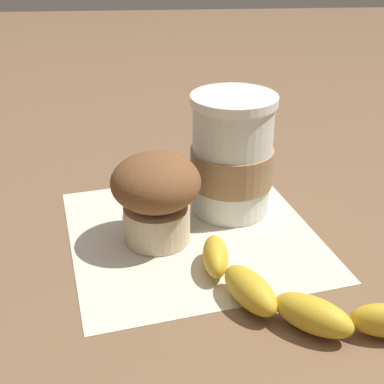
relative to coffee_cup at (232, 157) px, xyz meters
The scene contains 6 objects.
ground_plane 0.10m from the coffee_cup, 43.56° to the right, with size 3.00×3.00×0.00m, color brown.
paper_napkin 0.10m from the coffee_cup, 43.56° to the right, with size 0.27×0.27×0.00m, color beige.
coffee_cup is the anchor object (origin of this frame).
muffin 0.11m from the coffee_cup, 55.35° to the right, with size 0.09×0.09×0.10m.
banana 0.20m from the coffee_cup, ahead, with size 0.16×0.18×0.03m.
wooden_stirrer 0.19m from the coffee_cup, 135.51° to the right, with size 0.11×0.01×0.00m, color #9E7547.
Camera 1 is at (0.50, -0.04, 0.32)m, focal length 50.00 mm.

